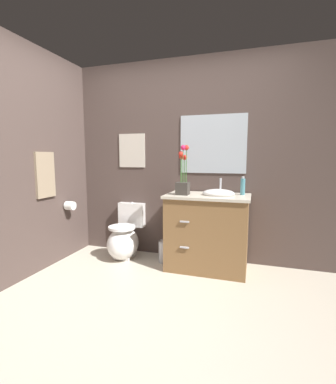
{
  "coord_description": "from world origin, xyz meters",
  "views": [
    {
      "loc": [
        0.85,
        -1.9,
        1.3
      ],
      "look_at": [
        -0.11,
        1.1,
        0.89
      ],
      "focal_mm": 25.54,
      "sensor_mm": 36.0,
      "label": 1
    }
  ],
  "objects_px": {
    "soap_bottle": "(243,186)",
    "toilet_paper_roll": "(70,206)",
    "flower_vase": "(183,180)",
    "wall_mirror": "(213,144)",
    "trash_bin": "(166,251)",
    "hanging_towel": "(45,175)",
    "toilet": "(125,239)",
    "wall_poster": "(132,151)",
    "vanity_cabinet": "(207,231)"
  },
  "relations": [
    {
      "from": "wall_poster",
      "to": "wall_mirror",
      "type": "relative_size",
      "value": 0.55
    },
    {
      "from": "trash_bin",
      "to": "toilet_paper_roll",
      "type": "relative_size",
      "value": 2.47
    },
    {
      "from": "soap_bottle",
      "to": "toilet_paper_roll",
      "type": "xyz_separation_m",
      "value": [
        -2.11,
        -0.29,
        -0.29
      ]
    },
    {
      "from": "hanging_towel",
      "to": "toilet_paper_roll",
      "type": "distance_m",
      "value": 0.54
    },
    {
      "from": "vanity_cabinet",
      "to": "toilet_paper_roll",
      "type": "distance_m",
      "value": 1.76
    },
    {
      "from": "flower_vase",
      "to": "hanging_towel",
      "type": "relative_size",
      "value": 1.07
    },
    {
      "from": "trash_bin",
      "to": "wall_mirror",
      "type": "distance_m",
      "value": 1.43
    },
    {
      "from": "toilet",
      "to": "wall_poster",
      "type": "xyz_separation_m",
      "value": [
        -0.0,
        0.27,
        1.14
      ]
    },
    {
      "from": "flower_vase",
      "to": "wall_poster",
      "type": "distance_m",
      "value": 0.94
    },
    {
      "from": "hanging_towel",
      "to": "flower_vase",
      "type": "bearing_deg",
      "value": 15.98
    },
    {
      "from": "flower_vase",
      "to": "toilet_paper_roll",
      "type": "height_order",
      "value": "flower_vase"
    },
    {
      "from": "wall_poster",
      "to": "wall_mirror",
      "type": "height_order",
      "value": "wall_mirror"
    },
    {
      "from": "trash_bin",
      "to": "toilet_paper_roll",
      "type": "height_order",
      "value": "toilet_paper_roll"
    },
    {
      "from": "trash_bin",
      "to": "wall_poster",
      "type": "distance_m",
      "value": 1.39
    },
    {
      "from": "flower_vase",
      "to": "hanging_towel",
      "type": "distance_m",
      "value": 1.58
    },
    {
      "from": "wall_mirror",
      "to": "toilet_paper_roll",
      "type": "distance_m",
      "value": 1.95
    },
    {
      "from": "toilet",
      "to": "hanging_towel",
      "type": "bearing_deg",
      "value": -143.09
    },
    {
      "from": "wall_mirror",
      "to": "wall_poster",
      "type": "bearing_deg",
      "value": 180.0
    },
    {
      "from": "trash_bin",
      "to": "hanging_towel",
      "type": "distance_m",
      "value": 1.68
    },
    {
      "from": "trash_bin",
      "to": "wall_poster",
      "type": "relative_size",
      "value": 0.62
    },
    {
      "from": "vanity_cabinet",
      "to": "flower_vase",
      "type": "height_order",
      "value": "flower_vase"
    },
    {
      "from": "vanity_cabinet",
      "to": "soap_bottle",
      "type": "xyz_separation_m",
      "value": [
        0.37,
        0.12,
        0.52
      ]
    },
    {
      "from": "vanity_cabinet",
      "to": "flower_vase",
      "type": "bearing_deg",
      "value": -164.31
    },
    {
      "from": "vanity_cabinet",
      "to": "wall_mirror",
      "type": "bearing_deg",
      "value": 90.52
    },
    {
      "from": "wall_poster",
      "to": "hanging_towel",
      "type": "xyz_separation_m",
      "value": [
        -0.72,
        -0.8,
        -0.29
      ]
    },
    {
      "from": "trash_bin",
      "to": "soap_bottle",
      "type": "bearing_deg",
      "value": 5.03
    },
    {
      "from": "hanging_towel",
      "to": "wall_poster",
      "type": "bearing_deg",
      "value": 48.36
    },
    {
      "from": "wall_mirror",
      "to": "hanging_towel",
      "type": "relative_size",
      "value": 1.54
    },
    {
      "from": "toilet",
      "to": "hanging_towel",
      "type": "relative_size",
      "value": 1.33
    },
    {
      "from": "toilet_paper_roll",
      "to": "hanging_towel",
      "type": "bearing_deg",
      "value": -99.16
    },
    {
      "from": "toilet",
      "to": "wall_poster",
      "type": "distance_m",
      "value": 1.17
    },
    {
      "from": "soap_bottle",
      "to": "toilet",
      "type": "bearing_deg",
      "value": -176.46
    },
    {
      "from": "toilet_paper_roll",
      "to": "toilet",
      "type": "bearing_deg",
      "value": 16.56
    },
    {
      "from": "wall_mirror",
      "to": "toilet_paper_roll",
      "type": "relative_size",
      "value": 7.27
    },
    {
      "from": "flower_vase",
      "to": "wall_mirror",
      "type": "relative_size",
      "value": 0.7
    },
    {
      "from": "wall_poster",
      "to": "vanity_cabinet",
      "type": "bearing_deg",
      "value": -15.32
    },
    {
      "from": "trash_bin",
      "to": "wall_poster",
      "type": "bearing_deg",
      "value": 155.31
    },
    {
      "from": "soap_bottle",
      "to": "toilet_paper_roll",
      "type": "distance_m",
      "value": 2.15
    },
    {
      "from": "wall_poster",
      "to": "hanging_towel",
      "type": "bearing_deg",
      "value": -131.64
    },
    {
      "from": "vanity_cabinet",
      "to": "wall_poster",
      "type": "xyz_separation_m",
      "value": [
        -1.07,
        0.29,
        0.93
      ]
    },
    {
      "from": "hanging_towel",
      "to": "toilet_paper_roll",
      "type": "bearing_deg",
      "value": 80.84
    },
    {
      "from": "flower_vase",
      "to": "vanity_cabinet",
      "type": "bearing_deg",
      "value": 15.69
    },
    {
      "from": "wall_mirror",
      "to": "hanging_towel",
      "type": "distance_m",
      "value": 1.99
    },
    {
      "from": "flower_vase",
      "to": "wall_poster",
      "type": "bearing_deg",
      "value": 155.05
    },
    {
      "from": "hanging_towel",
      "to": "toilet_paper_roll",
      "type": "relative_size",
      "value": 4.73
    },
    {
      "from": "flower_vase",
      "to": "trash_bin",
      "type": "bearing_deg",
      "value": 154.47
    },
    {
      "from": "vanity_cabinet",
      "to": "toilet_paper_roll",
      "type": "xyz_separation_m",
      "value": [
        -1.73,
        -0.17,
        0.23
      ]
    },
    {
      "from": "flower_vase",
      "to": "wall_poster",
      "type": "relative_size",
      "value": 1.26
    },
    {
      "from": "soap_bottle",
      "to": "toilet_paper_roll",
      "type": "bearing_deg",
      "value": -172.27
    },
    {
      "from": "toilet",
      "to": "vanity_cabinet",
      "type": "distance_m",
      "value": 1.09
    }
  ]
}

